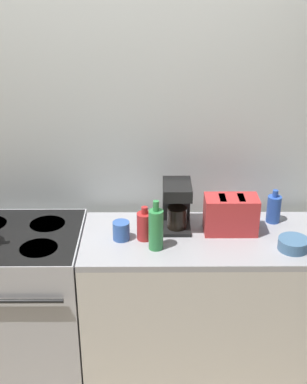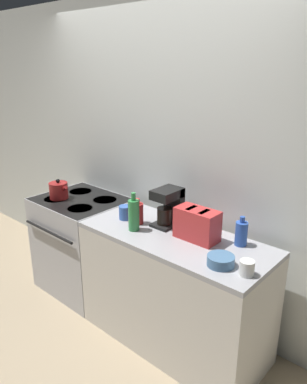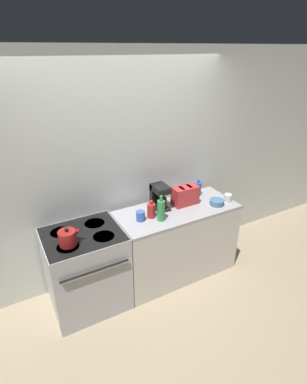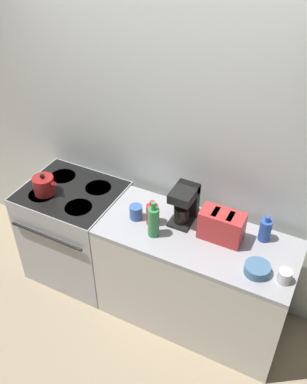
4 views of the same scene
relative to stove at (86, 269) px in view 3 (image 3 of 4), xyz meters
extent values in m
plane|color=tan|center=(0.60, -0.33, -0.46)|extent=(12.00, 12.00, 0.00)
cube|color=silver|center=(0.60, 0.39, 0.84)|extent=(8.00, 0.05, 2.60)
cube|color=#B7B7BC|center=(0.00, 0.00, -0.01)|extent=(0.78, 0.66, 0.90)
cube|color=black|center=(0.00, 0.00, 0.43)|extent=(0.76, 0.65, 0.02)
cylinder|color=black|center=(-0.17, -0.14, 0.43)|extent=(0.21, 0.21, 0.01)
cylinder|color=black|center=(0.17, -0.14, 0.43)|extent=(0.21, 0.21, 0.01)
cylinder|color=black|center=(-0.17, 0.14, 0.43)|extent=(0.21, 0.21, 0.01)
cylinder|color=black|center=(0.17, 0.14, 0.43)|extent=(0.21, 0.21, 0.01)
cylinder|color=black|center=(0.00, -0.36, 0.24)|extent=(0.66, 0.02, 0.02)
cube|color=silver|center=(1.11, -0.02, -0.03)|extent=(1.42, 0.61, 0.86)
cube|color=#A3A3A8|center=(1.11, -0.02, 0.42)|extent=(1.42, 0.61, 0.04)
cylinder|color=maroon|center=(-0.16, -0.11, 0.51)|extent=(0.17, 0.17, 0.15)
sphere|color=black|center=(-0.16, -0.11, 0.60)|extent=(0.04, 0.04, 0.04)
cylinder|color=maroon|center=(-0.08, -0.11, 0.54)|extent=(0.09, 0.03, 0.08)
cube|color=red|center=(1.25, 0.04, 0.55)|extent=(0.30, 0.16, 0.22)
cube|color=black|center=(1.20, 0.04, 0.65)|extent=(0.04, 0.11, 0.01)
cube|color=black|center=(1.30, 0.04, 0.65)|extent=(0.04, 0.11, 0.01)
cube|color=black|center=(0.94, 0.08, 0.45)|extent=(0.16, 0.23, 0.02)
cube|color=black|center=(0.94, 0.17, 0.58)|extent=(0.16, 0.06, 0.28)
cube|color=black|center=(0.94, 0.08, 0.69)|extent=(0.16, 0.23, 0.07)
cylinder|color=black|center=(0.94, 0.06, 0.52)|extent=(0.11, 0.11, 0.13)
cylinder|color=#B72828|center=(0.76, -0.04, 0.52)|extent=(0.09, 0.09, 0.16)
cylinder|color=#B72828|center=(0.76, -0.04, 0.62)|extent=(0.04, 0.04, 0.04)
cylinder|color=#338C47|center=(0.82, -0.14, 0.55)|extent=(0.08, 0.08, 0.23)
cylinder|color=#338C47|center=(0.82, -0.14, 0.70)|extent=(0.03, 0.03, 0.06)
cylinder|color=#2D56B7|center=(1.53, 0.16, 0.52)|extent=(0.08, 0.08, 0.16)
cylinder|color=#2D56B7|center=(1.53, 0.16, 0.62)|extent=(0.03, 0.03, 0.04)
cylinder|color=white|center=(1.74, -0.15, 0.48)|extent=(0.09, 0.09, 0.09)
cylinder|color=#3860B2|center=(0.63, -0.04, 0.49)|extent=(0.10, 0.10, 0.11)
cylinder|color=teal|center=(1.57, -0.16, 0.47)|extent=(0.17, 0.17, 0.06)
camera|label=1|loc=(0.79, -2.67, 1.97)|focal=50.00mm
camera|label=2|loc=(2.59, -1.92, 1.60)|focal=35.00mm
camera|label=3|loc=(-0.58, -2.52, 2.11)|focal=28.00mm
camera|label=4|loc=(1.82, -2.10, 2.53)|focal=40.00mm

